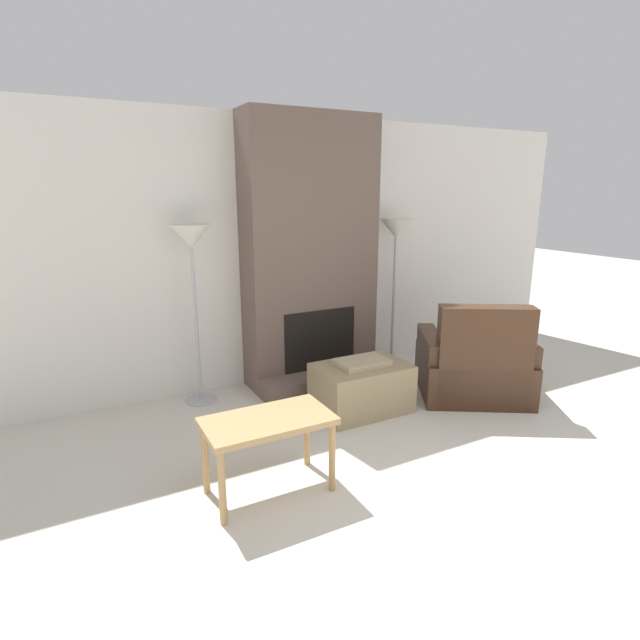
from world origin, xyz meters
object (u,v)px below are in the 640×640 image
(floor_lamp_left, at_px, (191,250))
(ottoman, at_px, (361,387))
(floor_lamp_right, at_px, (396,239))
(side_table, at_px, (268,429))
(armchair, at_px, (475,368))

(floor_lamp_left, bearing_deg, ottoman, -35.98)
(ottoman, relative_size, floor_lamp_left, 0.50)
(ottoman, xyz_separation_m, floor_lamp_right, (0.96, 0.88, 1.18))
(side_table, bearing_deg, floor_lamp_right, 37.29)
(ottoman, height_order, armchair, armchair)
(armchair, xyz_separation_m, side_table, (-2.30, -0.53, 0.16))
(side_table, height_order, floor_lamp_left, floor_lamp_left)
(side_table, distance_m, floor_lamp_right, 2.87)
(floor_lamp_left, relative_size, floor_lamp_right, 1.00)
(ottoman, distance_m, floor_lamp_left, 1.90)
(ottoman, bearing_deg, floor_lamp_right, 42.37)
(armchair, distance_m, floor_lamp_left, 2.80)
(side_table, bearing_deg, armchair, 13.03)
(ottoman, distance_m, armchair, 1.14)
(floor_lamp_left, bearing_deg, side_table, -89.47)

